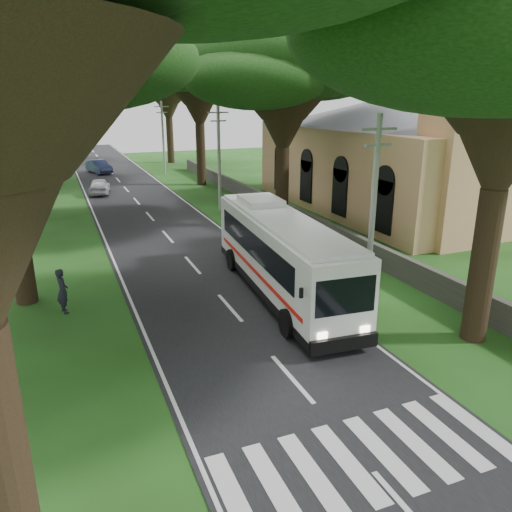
# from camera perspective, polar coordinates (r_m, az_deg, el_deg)

# --- Properties ---
(ground) EXTENTS (140.00, 140.00, 0.00)m
(ground) POSITION_cam_1_polar(r_m,az_deg,el_deg) (15.00, 7.61, -17.49)
(ground) COLOR #1E4614
(ground) RESTS_ON ground
(road) EXTENTS (8.00, 120.00, 0.04)m
(road) POSITION_cam_1_polar(r_m,az_deg,el_deg) (37.07, -11.74, 4.10)
(road) COLOR black
(road) RESTS_ON ground
(crosswalk) EXTENTS (8.00, 3.00, 0.01)m
(crosswalk) POSITION_cam_1_polar(r_m,az_deg,el_deg) (13.68, 12.04, -21.81)
(crosswalk) COLOR silver
(crosswalk) RESTS_ON ground
(property_wall) EXTENTS (0.35, 50.00, 1.20)m
(property_wall) POSITION_cam_1_polar(r_m,az_deg,el_deg) (38.59, 1.78, 5.91)
(property_wall) COLOR #383533
(property_wall) RESTS_ON ground
(church) EXTENTS (14.00, 24.00, 11.60)m
(church) POSITION_cam_1_polar(r_m,az_deg,el_deg) (40.31, 15.18, 12.02)
(church) COLOR #E2A86E
(church) RESTS_ON ground
(pole_near) EXTENTS (1.60, 0.24, 8.00)m
(pole_near) POSITION_cam_1_polar(r_m,az_deg,el_deg) (20.78, 13.21, 5.03)
(pole_near) COLOR gray
(pole_near) RESTS_ON ground
(pole_mid) EXTENTS (1.60, 0.24, 8.00)m
(pole_mid) POSITION_cam_1_polar(r_m,az_deg,el_deg) (38.62, -4.25, 11.26)
(pole_mid) COLOR gray
(pole_mid) RESTS_ON ground
(pole_far) EXTENTS (1.60, 0.24, 8.00)m
(pole_far) POSITION_cam_1_polar(r_m,az_deg,el_deg) (57.89, -10.57, 13.24)
(pole_far) COLOR gray
(pole_far) RESTS_ON ground
(tree_l_midb) EXTENTS (14.92, 14.92, 14.39)m
(tree_l_midb) POSITION_cam_1_polar(r_m,az_deg,el_deg) (40.58, -25.36, 19.85)
(tree_l_midb) COLOR black
(tree_l_midb) RESTS_ON ground
(tree_l_far) EXTENTS (13.16, 13.16, 13.39)m
(tree_l_far) POSITION_cam_1_polar(r_m,az_deg,el_deg) (58.56, -25.61, 18.09)
(tree_l_far) COLOR black
(tree_l_far) RESTS_ON ground
(tree_r_mida) EXTENTS (12.62, 12.62, 13.45)m
(tree_r_mida) POSITION_cam_1_polar(r_m,az_deg,el_deg) (33.74, 3.23, 21.24)
(tree_r_mida) COLOR black
(tree_r_mida) RESTS_ON ground
(tree_r_midb) EXTENTS (14.17, 14.17, 15.12)m
(tree_r_midb) POSITION_cam_1_polar(r_m,az_deg,el_deg) (50.53, -6.69, 21.62)
(tree_r_midb) COLOR black
(tree_r_midb) RESTS_ON ground
(tree_r_far) EXTENTS (12.70, 12.70, 14.50)m
(tree_r_far) POSITION_cam_1_polar(r_m,az_deg,el_deg) (68.19, -10.19, 20.19)
(tree_r_far) COLOR black
(tree_r_far) RESTS_ON ground
(coach_bus) EXTENTS (3.54, 12.29, 3.58)m
(coach_bus) POSITION_cam_1_polar(r_m,az_deg,el_deg) (22.24, 2.91, 0.31)
(coach_bus) COLOR silver
(coach_bus) RESTS_ON ground
(distant_car_a) EXTENTS (2.33, 4.43, 1.44)m
(distant_car_a) POSITION_cam_1_polar(r_m,az_deg,el_deg) (47.87, -17.45, 7.64)
(distant_car_a) COLOR #A8A8AD
(distant_car_a) RESTS_ON road
(distant_car_b) EXTENTS (2.78, 4.80, 1.50)m
(distant_car_b) POSITION_cam_1_polar(r_m,az_deg,el_deg) (60.91, -17.53, 9.72)
(distant_car_b) COLOR navy
(distant_car_b) RESTS_ON road
(pedestrian) EXTENTS (0.62, 0.79, 1.92)m
(pedestrian) POSITION_cam_1_polar(r_m,az_deg,el_deg) (22.07, -21.25, -3.74)
(pedestrian) COLOR black
(pedestrian) RESTS_ON ground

